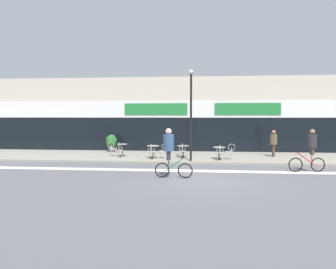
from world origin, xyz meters
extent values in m
plane|color=#5B5B60|center=(0.00, 0.00, 0.00)|extent=(120.00, 120.00, 0.00)
cube|color=gray|center=(0.00, 7.25, 0.06)|extent=(40.00, 5.50, 0.12)
cube|color=beige|center=(0.00, 12.00, 2.71)|extent=(40.00, 4.00, 5.41)
cube|color=black|center=(0.00, 10.03, 1.32)|extent=(38.80, 0.10, 2.40)
cube|color=white|center=(0.00, 10.05, 3.12)|extent=(39.20, 0.14, 1.20)
cube|color=#237A38|center=(-3.22, 9.98, 3.12)|extent=(4.53, 0.08, 0.84)
cube|color=#237A38|center=(3.22, 9.98, 3.12)|extent=(4.53, 0.08, 0.84)
cube|color=silver|center=(0.00, 2.38, 0.00)|extent=(36.00, 0.70, 0.01)
cylinder|color=black|center=(-4.90, 6.74, 0.13)|extent=(0.35, 0.35, 0.02)
cylinder|color=black|center=(-4.90, 6.74, 0.49)|extent=(0.07, 0.07, 0.74)
cylinder|color=#ADA8A3|center=(-4.90, 6.74, 0.87)|extent=(0.63, 0.63, 0.02)
cylinder|color=black|center=(-2.83, 6.00, 0.13)|extent=(0.41, 0.41, 0.02)
cylinder|color=black|center=(-2.83, 6.00, 0.48)|extent=(0.07, 0.07, 0.72)
cylinder|color=#ADA8A3|center=(-2.83, 6.00, 0.86)|extent=(0.74, 0.74, 0.02)
cylinder|color=black|center=(-1.07, 6.59, 0.13)|extent=(0.39, 0.39, 0.02)
cylinder|color=black|center=(-1.07, 6.59, 0.46)|extent=(0.07, 0.07, 0.68)
cylinder|color=#ADA8A3|center=(-1.07, 6.59, 0.82)|extent=(0.72, 0.72, 0.02)
cylinder|color=black|center=(1.07, 5.92, 0.13)|extent=(0.40, 0.40, 0.02)
cylinder|color=black|center=(1.07, 5.92, 0.46)|extent=(0.07, 0.07, 0.68)
cylinder|color=#ADA8A3|center=(1.07, 5.92, 0.81)|extent=(0.72, 0.72, 0.02)
cylinder|color=#B7B2AD|center=(-4.90, 6.19, 0.56)|extent=(0.41, 0.41, 0.03)
cylinder|color=#B7B2AD|center=(-5.03, 6.34, 0.33)|extent=(0.03, 0.03, 0.42)
cylinder|color=#B7B2AD|center=(-4.75, 6.33, 0.33)|extent=(0.03, 0.03, 0.42)
cylinder|color=#B7B2AD|center=(-5.04, 6.06, 0.33)|extent=(0.03, 0.03, 0.42)
cylinder|color=#B7B2AD|center=(-4.76, 6.05, 0.33)|extent=(0.03, 0.03, 0.42)
torus|color=#B7B2AD|center=(-4.90, 6.02, 0.82)|extent=(0.04, 0.41, 0.41)
cylinder|color=#B7B2AD|center=(-5.07, 6.03, 0.68)|extent=(0.03, 0.03, 0.23)
cylinder|color=#B7B2AD|center=(-4.73, 6.02, 0.68)|extent=(0.03, 0.03, 0.23)
cylinder|color=#B7B2AD|center=(-5.45, 6.74, 0.56)|extent=(0.45, 0.45, 0.03)
cylinder|color=#B7B2AD|center=(-5.32, 6.90, 0.33)|extent=(0.03, 0.03, 0.42)
cylinder|color=#B7B2AD|center=(-5.29, 6.62, 0.33)|extent=(0.03, 0.03, 0.42)
cylinder|color=#B7B2AD|center=(-5.60, 6.87, 0.33)|extent=(0.03, 0.03, 0.42)
cylinder|color=#B7B2AD|center=(-5.57, 6.59, 0.33)|extent=(0.03, 0.03, 0.42)
torus|color=#B7B2AD|center=(-5.61, 6.72, 0.82)|extent=(0.41, 0.08, 0.41)
cylinder|color=#B7B2AD|center=(-5.64, 6.89, 0.68)|extent=(0.03, 0.03, 0.23)
cylinder|color=#B7B2AD|center=(-5.59, 6.55, 0.68)|extent=(0.03, 0.03, 0.23)
cylinder|color=#B7B2AD|center=(-2.83, 5.45, 0.56)|extent=(0.41, 0.41, 0.03)
cylinder|color=#B7B2AD|center=(-2.97, 5.59, 0.33)|extent=(0.03, 0.03, 0.42)
cylinder|color=#B7B2AD|center=(-2.69, 5.59, 0.33)|extent=(0.03, 0.03, 0.42)
cylinder|color=#B7B2AD|center=(-2.97, 5.31, 0.33)|extent=(0.03, 0.03, 0.42)
cylinder|color=#B7B2AD|center=(-2.69, 5.31, 0.33)|extent=(0.03, 0.03, 0.42)
torus|color=#B7B2AD|center=(-2.83, 5.28, 0.82)|extent=(0.04, 0.41, 0.41)
cylinder|color=#B7B2AD|center=(-3.00, 5.28, 0.68)|extent=(0.03, 0.03, 0.23)
cylinder|color=#B7B2AD|center=(-2.66, 5.28, 0.68)|extent=(0.03, 0.03, 0.23)
cylinder|color=#B7B2AD|center=(-2.28, 6.00, 0.56)|extent=(0.43, 0.43, 0.03)
cylinder|color=#B7B2AD|center=(-2.41, 5.85, 0.33)|extent=(0.03, 0.03, 0.42)
cylinder|color=#B7B2AD|center=(-2.43, 6.13, 0.33)|extent=(0.03, 0.03, 0.42)
cylinder|color=#B7B2AD|center=(-2.13, 5.87, 0.33)|extent=(0.03, 0.03, 0.42)
cylinder|color=#B7B2AD|center=(-2.15, 6.15, 0.33)|extent=(0.03, 0.03, 0.42)
torus|color=#B7B2AD|center=(-2.11, 6.01, 0.82)|extent=(0.41, 0.06, 0.41)
cylinder|color=#B7B2AD|center=(-2.10, 5.84, 0.68)|extent=(0.03, 0.03, 0.23)
cylinder|color=#B7B2AD|center=(-2.12, 6.18, 0.68)|extent=(0.03, 0.03, 0.23)
cylinder|color=#B7B2AD|center=(-1.07, 6.04, 0.56)|extent=(0.41, 0.41, 0.03)
cylinder|color=#B7B2AD|center=(-1.20, 6.18, 0.33)|extent=(0.03, 0.03, 0.42)
cylinder|color=#B7B2AD|center=(-0.93, 6.17, 0.33)|extent=(0.03, 0.03, 0.42)
cylinder|color=#B7B2AD|center=(-1.21, 5.90, 0.33)|extent=(0.03, 0.03, 0.42)
cylinder|color=#B7B2AD|center=(-0.93, 5.89, 0.33)|extent=(0.03, 0.03, 0.42)
torus|color=#B7B2AD|center=(-1.07, 5.87, 0.82)|extent=(0.04, 0.41, 0.41)
cylinder|color=#B7B2AD|center=(-1.24, 5.87, 0.68)|extent=(0.03, 0.03, 0.23)
cylinder|color=#B7B2AD|center=(-0.90, 5.86, 0.68)|extent=(0.03, 0.03, 0.23)
cylinder|color=#B7B2AD|center=(1.07, 5.37, 0.56)|extent=(0.42, 0.42, 0.03)
cylinder|color=#B7B2AD|center=(0.93, 5.50, 0.33)|extent=(0.03, 0.03, 0.42)
cylinder|color=#B7B2AD|center=(1.21, 5.52, 0.33)|extent=(0.03, 0.03, 0.42)
cylinder|color=#B7B2AD|center=(0.94, 5.23, 0.33)|extent=(0.03, 0.03, 0.42)
cylinder|color=#B7B2AD|center=(1.22, 5.24, 0.33)|extent=(0.03, 0.03, 0.42)
torus|color=#B7B2AD|center=(1.08, 5.20, 0.82)|extent=(0.05, 0.41, 0.41)
cylinder|color=#B7B2AD|center=(0.91, 5.19, 0.68)|extent=(0.03, 0.03, 0.23)
cylinder|color=#B7B2AD|center=(1.25, 5.21, 0.68)|extent=(0.03, 0.03, 0.23)
cylinder|color=#B7B2AD|center=(1.62, 5.92, 0.56)|extent=(0.42, 0.42, 0.03)
cylinder|color=#B7B2AD|center=(1.48, 5.79, 0.33)|extent=(0.03, 0.03, 0.42)
cylinder|color=#B7B2AD|center=(1.49, 6.07, 0.33)|extent=(0.03, 0.03, 0.42)
cylinder|color=#B7B2AD|center=(1.75, 5.77, 0.33)|extent=(0.03, 0.03, 0.42)
cylinder|color=#B7B2AD|center=(1.77, 6.05, 0.33)|extent=(0.03, 0.03, 0.42)
torus|color=#B7B2AD|center=(1.79, 5.91, 0.82)|extent=(0.41, 0.05, 0.41)
cylinder|color=#B7B2AD|center=(1.78, 5.74, 0.68)|extent=(0.03, 0.03, 0.23)
cylinder|color=#B7B2AD|center=(1.80, 6.08, 0.68)|extent=(0.03, 0.03, 0.23)
cylinder|color=#4C4C51|center=(-6.22, 9.05, 0.34)|extent=(0.48, 0.48, 0.43)
ellipsoid|color=#28662D|center=(-6.22, 9.05, 0.88)|extent=(0.76, 0.76, 0.91)
cylinder|color=black|center=(-0.55, 5.01, 2.55)|extent=(0.12, 0.12, 4.87)
sphere|color=beige|center=(-0.55, 5.01, 5.06)|extent=(0.26, 0.26, 0.26)
torus|color=black|center=(-0.64, 0.50, 0.32)|extent=(0.64, 0.08, 0.64)
torus|color=black|center=(-1.63, 0.55, 0.32)|extent=(0.64, 0.08, 0.64)
cylinder|color=#2D753D|center=(-1.09, 0.52, 0.59)|extent=(0.77, 0.08, 0.58)
cylinder|color=#2D753D|center=(-1.36, 0.53, 0.54)|extent=(0.04, 0.04, 0.45)
cylinder|color=#2D753D|center=(-0.69, 0.50, 0.86)|extent=(0.05, 0.48, 0.03)
cylinder|color=#382D47|center=(-1.35, 0.62, 0.96)|extent=(0.17, 0.17, 0.38)
cylinder|color=#382D47|center=(-1.36, 0.45, 0.96)|extent=(0.17, 0.17, 0.38)
cylinder|color=#334C70|center=(-1.36, 0.53, 1.50)|extent=(0.48, 0.48, 0.70)
sphere|color=beige|center=(-1.36, 0.53, 1.98)|extent=(0.26, 0.26, 0.26)
torus|color=black|center=(4.47, 2.60, 0.34)|extent=(0.68, 0.11, 0.68)
torus|color=black|center=(5.51, 2.69, 0.34)|extent=(0.68, 0.11, 0.68)
cylinder|color=red|center=(4.94, 2.64, 0.63)|extent=(0.81, 0.11, 0.61)
cylinder|color=red|center=(5.22, 2.66, 0.57)|extent=(0.04, 0.04, 0.47)
cylinder|color=red|center=(4.52, 2.60, 0.91)|extent=(0.07, 0.48, 0.03)
cylinder|color=#4C3D2D|center=(5.23, 2.58, 0.98)|extent=(0.15, 0.15, 0.34)
cylinder|color=#4C3D2D|center=(5.21, 2.74, 0.98)|extent=(0.15, 0.15, 0.34)
cylinder|color=#2D2D33|center=(5.22, 2.66, 1.47)|extent=(0.44, 0.44, 0.63)
sphere|color=#9E7051|center=(5.22, 2.66, 1.90)|extent=(0.23, 0.23, 0.23)
cylinder|color=#4C3D2D|center=(4.48, 7.37, 0.49)|extent=(0.15, 0.15, 0.75)
cylinder|color=#4C3D2D|center=(4.49, 7.53, 0.49)|extent=(0.15, 0.15, 0.75)
cylinder|color=brown|center=(4.48, 7.45, 1.19)|extent=(0.43, 0.43, 0.65)
sphere|color=#9E7051|center=(4.48, 7.45, 1.64)|extent=(0.24, 0.24, 0.24)
camera|label=1|loc=(0.02, -13.26, 2.65)|focal=35.00mm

